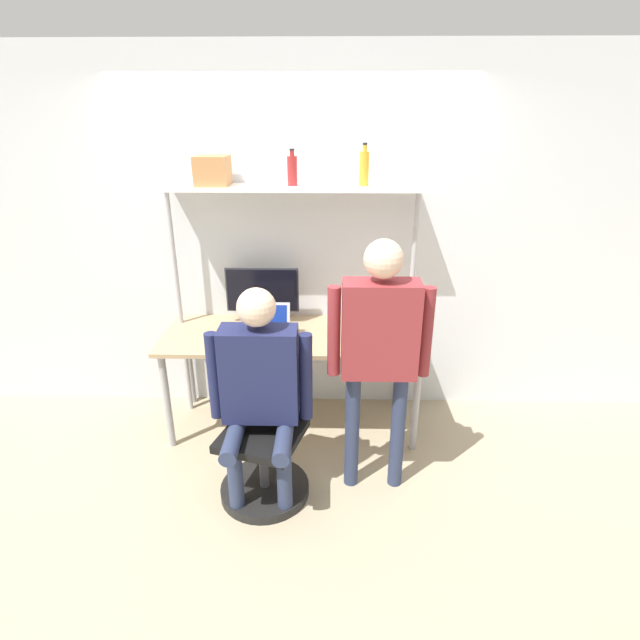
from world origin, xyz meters
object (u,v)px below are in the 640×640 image
object	(u,v)px
person_standing	(380,339)
bottle_red	(292,170)
laptop	(266,331)
person_seated	(259,382)
bottle_amber	(364,168)
storage_box	(212,171)
monitor	(262,293)
office_chair	(266,453)
cell_phone	(306,342)

from	to	relation	value
person_standing	bottle_red	size ratio (longest dim) A/B	6.76
laptop	person_seated	world-z (taller)	person_seated
person_seated	laptop	bearing A→B (deg)	93.73
bottle_amber	storage_box	size ratio (longest dim) A/B	1.23
person_seated	bottle_amber	bearing A→B (deg)	57.27
monitor	person_standing	world-z (taller)	person_standing
bottle_amber	storage_box	world-z (taller)	bottle_amber
laptop	person_standing	xyz separation A→B (m)	(0.74, -0.55, 0.20)
person_standing	person_seated	bearing A→B (deg)	-170.54
monitor	bottle_red	bearing A→B (deg)	-1.59
storage_box	monitor	bearing A→B (deg)	1.29
bottle_red	person_seated	bearing A→B (deg)	-98.34
office_chair	bottle_amber	distance (m)	1.97
monitor	bottle_red	size ratio (longest dim) A/B	2.25
office_chair	person_standing	distance (m)	1.02
monitor	office_chair	world-z (taller)	monitor
monitor	cell_phone	size ratio (longest dim) A/B	3.61
storage_box	office_chair	bearing A→B (deg)	-66.22
office_chair	laptop	bearing A→B (deg)	95.06
cell_phone	bottle_red	bearing A→B (deg)	106.12
laptop	bottle_amber	size ratio (longest dim) A/B	1.20
bottle_amber	monitor	bearing A→B (deg)	179.47
cell_phone	storage_box	xyz separation A→B (m)	(-0.64, 0.35, 1.11)
office_chair	storage_box	bearing A→B (deg)	113.78
storage_box	person_seated	bearing A→B (deg)	-67.75
person_seated	storage_box	xyz separation A→B (m)	(-0.40, 0.97, 1.07)
laptop	person_seated	bearing A→B (deg)	-86.27
laptop	cell_phone	world-z (taller)	laptop
office_chair	person_seated	xyz separation A→B (m)	(-0.01, -0.04, 0.53)
storage_box	laptop	bearing A→B (deg)	-40.70
person_standing	monitor	bearing A→B (deg)	132.50
monitor	person_standing	distance (m)	1.17
cell_phone	office_chair	distance (m)	0.80
laptop	office_chair	distance (m)	0.84
office_chair	storage_box	size ratio (longest dim) A/B	4.06
laptop	storage_box	distance (m)	1.15
cell_phone	person_standing	bearing A→B (deg)	-48.73
cell_phone	office_chair	world-z (taller)	office_chair
person_standing	bottle_red	bearing A→B (deg)	122.65
monitor	person_seated	bearing A→B (deg)	-84.17
monitor	person_standing	bearing A→B (deg)	-47.50
person_seated	storage_box	bearing A→B (deg)	112.25
monitor	storage_box	size ratio (longest dim) A/B	2.40
office_chair	storage_box	world-z (taller)	storage_box
laptop	bottle_amber	distance (m)	1.30
cell_phone	office_chair	size ratio (longest dim) A/B	0.16
monitor	bottle_amber	size ratio (longest dim) A/B	1.95
bottle_amber	storage_box	bearing A→B (deg)	180.00
laptop	cell_phone	bearing A→B (deg)	-8.04
laptop	cell_phone	size ratio (longest dim) A/B	2.23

